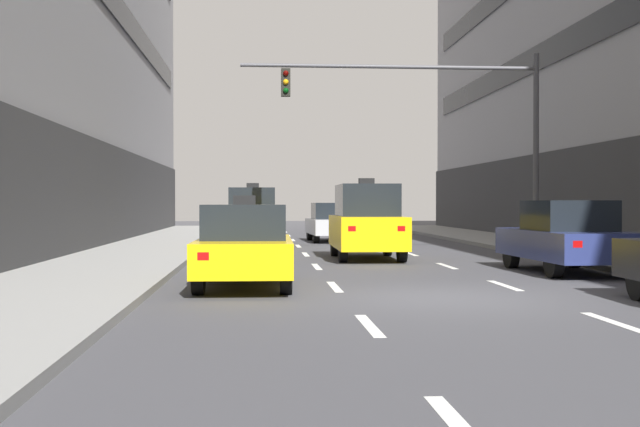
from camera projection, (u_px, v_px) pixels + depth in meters
name	position (u px, v px, depth m)	size (l,w,h in m)	color
ground_plane	(443.00, 298.00, 13.96)	(120.00, 120.00, 0.00)	#424247
sidewalk_left	(32.00, 298.00, 13.45)	(3.68, 80.00, 0.14)	gray
lane_stripe_l1_s3	(369.00, 325.00, 10.85)	(0.16, 2.00, 0.01)	silver
lane_stripe_l1_s4	(335.00, 287.00, 15.83)	(0.16, 2.00, 0.01)	silver
lane_stripe_l1_s5	(317.00, 267.00, 20.82)	(0.16, 2.00, 0.01)	silver
lane_stripe_l1_s6	(306.00, 254.00, 25.80)	(0.16, 2.00, 0.01)	silver
lane_stripe_l1_s7	(298.00, 246.00, 30.79)	(0.16, 2.00, 0.01)	silver
lane_stripe_l1_s8	(293.00, 240.00, 35.78)	(0.16, 2.00, 0.01)	silver
lane_stripe_l1_s9	(289.00, 235.00, 40.76)	(0.16, 2.00, 0.01)	silver
lane_stripe_l1_s10	(285.00, 232.00, 45.75)	(0.16, 2.00, 0.01)	silver
lane_stripe_l2_s3	(614.00, 322.00, 11.10)	(0.16, 2.00, 0.01)	silver
lane_stripe_l2_s4	(504.00, 285.00, 16.08)	(0.16, 2.00, 0.01)	silver
lane_stripe_l2_s5	(446.00, 266.00, 21.07)	(0.16, 2.00, 0.01)	silver
lane_stripe_l2_s6	(411.00, 254.00, 26.05)	(0.16, 2.00, 0.01)	silver
lane_stripe_l2_s7	(386.00, 246.00, 31.04)	(0.16, 2.00, 0.01)	silver
lane_stripe_l2_s8	(369.00, 240.00, 36.03)	(0.16, 2.00, 0.01)	silver
lane_stripe_l2_s9	(356.00, 235.00, 41.01)	(0.16, 2.00, 0.01)	silver
lane_stripe_l2_s10	(345.00, 232.00, 46.00)	(0.16, 2.00, 0.01)	silver
taxi_driving_0	(245.00, 247.00, 15.73)	(1.85, 4.30, 1.78)	black
taxi_driving_1	(253.00, 218.00, 30.04)	(1.97, 4.54, 2.37)	black
taxi_driving_2	(366.00, 222.00, 23.69)	(1.92, 4.50, 2.35)	black
car_driving_3	(332.00, 223.00, 34.31)	(2.00, 4.44, 1.64)	black
car_parked_2	(566.00, 237.00, 19.05)	(2.01, 4.56, 1.69)	black
traffic_signal_0	(445.00, 112.00, 25.13)	(9.27, 0.35, 6.14)	#4C4C51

